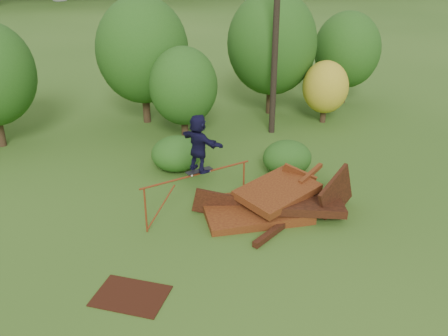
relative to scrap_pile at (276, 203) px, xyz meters
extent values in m
plane|color=#2D5116|center=(-0.84, -1.42, -0.39)|extent=(240.00, 240.00, 0.00)
cube|color=#47180C|center=(-0.66, 0.03, -0.21)|extent=(3.52, 2.24, 0.57)
cube|color=black|center=(0.84, -0.27, 0.03)|extent=(3.01, 2.30, 0.52)
cube|color=#47180C|center=(0.14, 0.23, 0.31)|extent=(3.17, 2.81, 0.56)
cube|color=black|center=(1.94, -0.47, 0.26)|extent=(1.83, 1.26, 2.05)
cube|color=#47180C|center=(1.14, 1.03, 0.16)|extent=(1.15, 1.13, 1.44)
cube|color=black|center=(-1.86, 0.43, -0.04)|extent=(1.79, 0.59, 1.18)
cube|color=black|center=(-0.36, -1.17, -0.27)|extent=(2.00, 1.55, 0.19)
cube|color=#47180C|center=(1.54, 0.73, 0.56)|extent=(1.20, 0.95, 0.34)
cylinder|color=maroon|center=(-4.33, -0.14, 0.39)|extent=(0.06, 0.06, 1.55)
cylinder|color=maroon|center=(-0.84, 0.98, 0.39)|extent=(0.06, 0.06, 1.55)
cylinder|color=maroon|center=(-2.58, 0.42, 1.16)|extent=(3.80, 1.27, 0.06)
cube|color=black|center=(-2.50, 0.45, 1.27)|extent=(0.92, 0.50, 0.03)
cylinder|color=beige|center=(-2.77, 0.26, 1.23)|extent=(0.07, 0.05, 0.06)
cylinder|color=beige|center=(-2.83, 0.44, 1.23)|extent=(0.07, 0.05, 0.06)
cylinder|color=beige|center=(-2.16, 0.45, 1.23)|extent=(0.07, 0.05, 0.06)
cylinder|color=beige|center=(-2.22, 0.64, 1.23)|extent=(0.07, 0.05, 0.06)
imported|color=black|center=(-2.50, 0.45, 2.23)|extent=(1.39, 1.78, 1.88)
cube|color=black|center=(-5.08, -3.17, -0.37)|extent=(2.26, 2.06, 0.03)
cylinder|color=black|center=(-3.22, 10.17, 0.58)|extent=(0.37, 0.37, 1.94)
ellipsoid|color=#194412|center=(-3.22, 10.17, 3.19)|extent=(4.39, 4.39, 5.04)
cylinder|color=black|center=(-1.78, 7.37, 0.31)|extent=(0.32, 0.32, 1.39)
ellipsoid|color=#194412|center=(-1.78, 7.37, 2.13)|extent=(3.02, 3.02, 3.47)
cylinder|color=black|center=(3.19, 10.00, 0.59)|extent=(0.37, 0.37, 1.96)
ellipsoid|color=#194412|center=(3.19, 10.00, 3.25)|extent=(4.48, 4.48, 5.15)
cylinder|color=black|center=(5.32, 8.00, 0.10)|extent=(0.28, 0.28, 0.97)
ellipsoid|color=#A58C19|center=(5.32, 8.00, 1.42)|extent=(2.24, 2.24, 2.58)
cylinder|color=black|center=(7.73, 10.73, 0.42)|extent=(0.34, 0.34, 1.61)
ellipsoid|color=#194412|center=(7.73, 10.73, 2.55)|extent=(3.54, 3.54, 4.07)
ellipsoid|color=#194412|center=(-2.66, 4.23, 0.30)|extent=(2.00, 1.84, 1.38)
ellipsoid|color=#194412|center=(1.44, 2.80, 0.29)|extent=(1.91, 1.75, 1.35)
cylinder|color=black|center=(2.38, 7.28, 4.99)|extent=(0.28, 0.28, 10.76)
camera|label=1|loc=(-5.24, -13.77, 8.13)|focal=40.00mm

